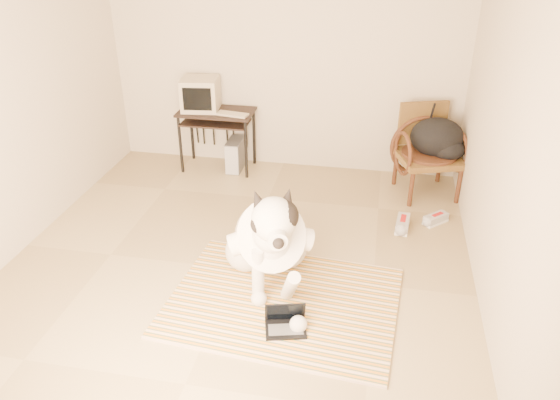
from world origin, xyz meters
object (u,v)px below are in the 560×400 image
(computer_desk, at_px, (216,120))
(dog, at_px, (269,239))
(laptop, at_px, (285,322))
(rattan_chair, at_px, (427,151))
(pc_tower, at_px, (236,154))
(backpack, at_px, (439,139))
(crt_monitor, at_px, (200,94))

(computer_desk, bearing_deg, dog, -63.22)
(laptop, bearing_deg, rattan_chair, 66.66)
(dog, distance_m, computer_desk, 2.35)
(dog, xyz_separation_m, computer_desk, (-1.06, 2.09, 0.19))
(dog, distance_m, laptop, 0.69)
(pc_tower, bearing_deg, dog, -68.10)
(laptop, distance_m, rattan_chair, 2.75)
(pc_tower, xyz_separation_m, rattan_chair, (2.16, -0.17, 0.29))
(rattan_chair, distance_m, backpack, 0.18)
(computer_desk, xyz_separation_m, backpack, (2.47, -0.18, 0.01))
(laptop, height_order, backpack, backpack)
(laptop, relative_size, pc_tower, 0.87)
(rattan_chair, bearing_deg, backpack, -15.86)
(dog, height_order, laptop, dog)
(computer_desk, height_order, crt_monitor, crt_monitor)
(crt_monitor, relative_size, backpack, 0.79)
(laptop, height_order, rattan_chair, rattan_chair)
(laptop, bearing_deg, dog, 113.02)
(crt_monitor, relative_size, rattan_chair, 0.47)
(computer_desk, height_order, backpack, backpack)
(computer_desk, xyz_separation_m, pc_tower, (0.21, 0.02, -0.43))
(pc_tower, height_order, backpack, backpack)
(computer_desk, distance_m, crt_monitor, 0.34)
(dog, relative_size, laptop, 3.89)
(laptop, xyz_separation_m, rattan_chair, (1.08, 2.50, 0.40))
(computer_desk, height_order, rattan_chair, rattan_chair)
(computer_desk, height_order, pc_tower, computer_desk)
(crt_monitor, relative_size, pc_tower, 1.14)
(rattan_chair, bearing_deg, laptop, -113.34)
(rattan_chair, bearing_deg, pc_tower, 175.49)
(crt_monitor, bearing_deg, computer_desk, -10.10)
(pc_tower, bearing_deg, rattan_chair, -4.51)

